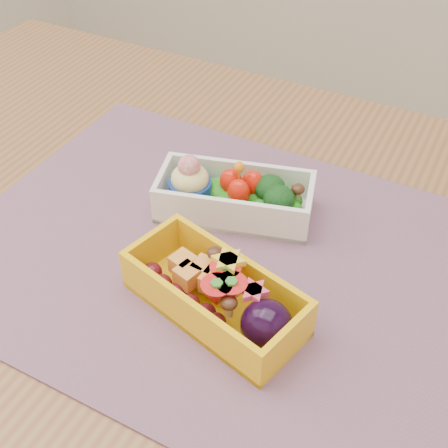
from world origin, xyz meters
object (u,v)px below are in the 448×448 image
at_px(placemat, 215,253).
at_px(bento_yellow, 218,294).
at_px(bento_white, 234,196).
at_px(table, 231,353).

bearing_deg(placemat, bento_yellow, -59.94).
xyz_separation_m(placemat, bento_white, (-0.01, 0.06, 0.02)).
bearing_deg(placemat, table, -43.93).
distance_m(table, bento_yellow, 0.13).
xyz_separation_m(placemat, bento_yellow, (0.04, -0.07, 0.03)).
bearing_deg(table, bento_yellow, -87.15).
distance_m(table, bento_white, 0.17).
height_order(table, placemat, placemat).
distance_m(placemat, bento_yellow, 0.08).
height_order(table, bento_yellow, bento_yellow).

